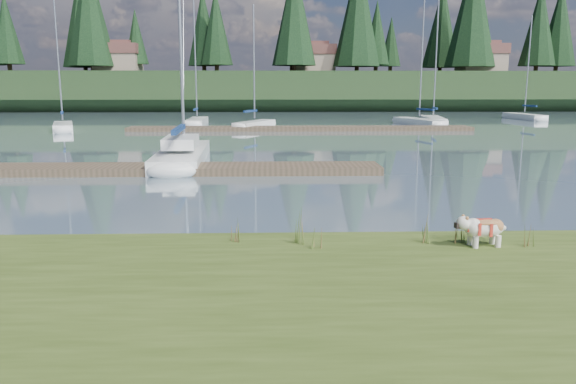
{
  "coord_description": "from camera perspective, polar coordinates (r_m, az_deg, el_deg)",
  "views": [
    {
      "loc": [
        -0.25,
        -12.74,
        3.33
      ],
      "look_at": [
        0.12,
        -0.5,
        1.01
      ],
      "focal_mm": 35.0,
      "sensor_mm": 36.0,
      "label": 1
    }
  ],
  "objects": [
    {
      "name": "conifer_2",
      "position": [
        85.07,
        -19.54,
        17.02
      ],
      "size": [
        6.6,
        6.6,
        16.05
      ],
      "color": "#382619",
      "rests_on": "ridge"
    },
    {
      "name": "sailboat_bg_2",
      "position": [
        45.79,
        -3.12,
        6.95
      ],
      "size": [
        3.65,
        6.27,
        9.65
      ],
      "rotation": [
        0.0,
        0.0,
        1.16
      ],
      "color": "white",
      "rests_on": "ground"
    },
    {
      "name": "ground",
      "position": [
        42.87,
        -1.42,
        6.26
      ],
      "size": [
        200.0,
        200.0,
        0.0
      ],
      "primitive_type": "plane",
      "color": "slate",
      "rests_on": "ground"
    },
    {
      "name": "conifer_5",
      "position": [
        84.47,
        9.0,
        15.69
      ],
      "size": [
        3.96,
        3.96,
        10.35
      ],
      "color": "#382619",
      "rests_on": "ridge"
    },
    {
      "name": "conifer_6",
      "position": [
        86.2,
        18.25,
        17.31
      ],
      "size": [
        7.04,
        7.04,
        17.0
      ],
      "color": "#382619",
      "rests_on": "ridge"
    },
    {
      "name": "sailboat_bg_4",
      "position": [
        53.55,
        14.44,
        7.17
      ],
      "size": [
        2.84,
        8.11,
        11.74
      ],
      "rotation": [
        0.0,
        0.0,
        1.41
      ],
      "color": "white",
      "rests_on": "ground"
    },
    {
      "name": "sailboat_bg_1",
      "position": [
        50.18,
        -9.15,
        7.16
      ],
      "size": [
        1.61,
        7.19,
        10.76
      ],
      "rotation": [
        0.0,
        0.0,
        1.6
      ],
      "color": "white",
      "rests_on": "ground"
    },
    {
      "name": "mud_lip",
      "position": [
        11.61,
        -0.45,
        -5.6
      ],
      "size": [
        60.0,
        0.5,
        0.14
      ],
      "primitive_type": "cube",
      "color": "#33281C",
      "rests_on": "ground"
    },
    {
      "name": "dock_far",
      "position": [
        42.92,
        1.27,
        6.47
      ],
      "size": [
        26.0,
        2.2,
        0.3
      ],
      "primitive_type": "cube",
      "color": "#4C3D2C",
      "rests_on": "ground"
    },
    {
      "name": "weed_1",
      "position": [
        10.52,
        2.98,
        -4.62
      ],
      "size": [
        0.17,
        0.14,
        0.48
      ],
      "color": "#475B23",
      "rests_on": "bank"
    },
    {
      "name": "house_2",
      "position": [
        87.25,
        19.03,
        12.77
      ],
      "size": [
        6.3,
        5.3,
        4.65
      ],
      "color": "gray",
      "rests_on": "ridge"
    },
    {
      "name": "conifer_3",
      "position": [
        85.71,
        -8.61,
        16.23
      ],
      "size": [
        4.84,
        4.84,
        12.25
      ],
      "color": "#382619",
      "rests_on": "ridge"
    },
    {
      "name": "weed_3",
      "position": [
        10.96,
        -5.38,
        -3.96
      ],
      "size": [
        0.17,
        0.14,
        0.51
      ],
      "color": "#475B23",
      "rests_on": "bank"
    },
    {
      "name": "bulldog",
      "position": [
        11.21,
        19.23,
        -3.38
      ],
      "size": [
        0.99,
        0.48,
        0.59
      ],
      "rotation": [
        0.0,
        0.0,
        3.25
      ],
      "color": "silver",
      "rests_on": "bank"
    },
    {
      "name": "sailboat_bg_5",
      "position": [
        62.43,
        22.59,
        7.14
      ],
      "size": [
        2.01,
        7.2,
        10.26
      ],
      "rotation": [
        0.0,
        0.0,
        1.66
      ],
      "color": "white",
      "rests_on": "ground"
    },
    {
      "name": "weed_2",
      "position": [
        11.13,
        13.51,
        -3.72
      ],
      "size": [
        0.17,
        0.14,
        0.63
      ],
      "color": "#475B23",
      "rests_on": "bank"
    },
    {
      "name": "bank",
      "position": [
        7.45,
        0.34,
        -14.36
      ],
      "size": [
        60.0,
        9.0,
        0.35
      ],
      "primitive_type": "cube",
      "color": "#42541E",
      "rests_on": "ground"
    },
    {
      "name": "conifer_7",
      "position": [
        94.21,
        25.86,
        15.08
      ],
      "size": [
        5.28,
        5.28,
        13.2
      ],
      "color": "#382619",
      "rests_on": "ridge"
    },
    {
      "name": "dock_near",
      "position": [
        22.29,
        -11.42,
        2.3
      ],
      "size": [
        16.0,
        2.0,
        0.3
      ],
      "primitive_type": "cube",
      "color": "#4C3D2C",
      "rests_on": "ground"
    },
    {
      "name": "sailboat_bg_0",
      "position": [
        46.7,
        -21.87,
        6.26
      ],
      "size": [
        3.47,
        6.77,
        9.88
      ],
      "rotation": [
        0.0,
        0.0,
        1.91
      ],
      "color": "white",
      "rests_on": "ground"
    },
    {
      "name": "weed_4",
      "position": [
        11.34,
        16.92,
        -4.16
      ],
      "size": [
        0.17,
        0.14,
        0.38
      ],
      "color": "#475B23",
      "rests_on": "bank"
    },
    {
      "name": "house_1",
      "position": [
        84.07,
        2.59,
        13.42
      ],
      "size": [
        6.3,
        5.3,
        4.65
      ],
      "color": "gray",
      "rests_on": "ridge"
    },
    {
      "name": "sailboat_main",
      "position": [
        26.08,
        -10.51,
        4.13
      ],
      "size": [
        2.39,
        9.66,
        13.7
      ],
      "rotation": [
        0.0,
        0.0,
        1.62
      ],
      "color": "white",
      "rests_on": "ground"
    },
    {
      "name": "ridge",
      "position": [
        85.75,
        -1.6,
        10.16
      ],
      "size": [
        200.0,
        20.0,
        5.0
      ],
      "primitive_type": "cube",
      "color": "black",
      "rests_on": "ground"
    },
    {
      "name": "house_0",
      "position": [
        85.65,
        -16.9,
        12.94
      ],
      "size": [
        6.3,
        5.3,
        4.65
      ],
      "color": "gray",
      "rests_on": "ridge"
    },
    {
      "name": "sailboat_bg_3",
      "position": [
        50.39,
        12.8,
        7.04
      ],
      "size": [
        3.46,
        7.56,
        11.01
      ],
      "rotation": [
        0.0,
        0.0,
        1.85
      ],
      "color": "white",
      "rests_on": "ground"
    },
    {
      "name": "conifer_4",
      "position": [
        79.41,
        0.64,
        17.78
      ],
      "size": [
        6.16,
        6.16,
        15.1
      ],
      "color": "#382619",
      "rests_on": "ridge"
    },
    {
      "name": "weed_0",
      "position": [
        10.76,
        1.27,
        -3.7
      ],
      "size": [
        0.17,
        0.14,
        0.73
      ],
      "color": "#475B23",
      "rests_on": "bank"
    },
    {
      "name": "weed_5",
      "position": [
        11.52,
        23.21,
        -3.99
      ],
      "size": [
        0.17,
        0.14,
        0.55
      ],
      "color": "#475B23",
      "rests_on": "bank"
    }
  ]
}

